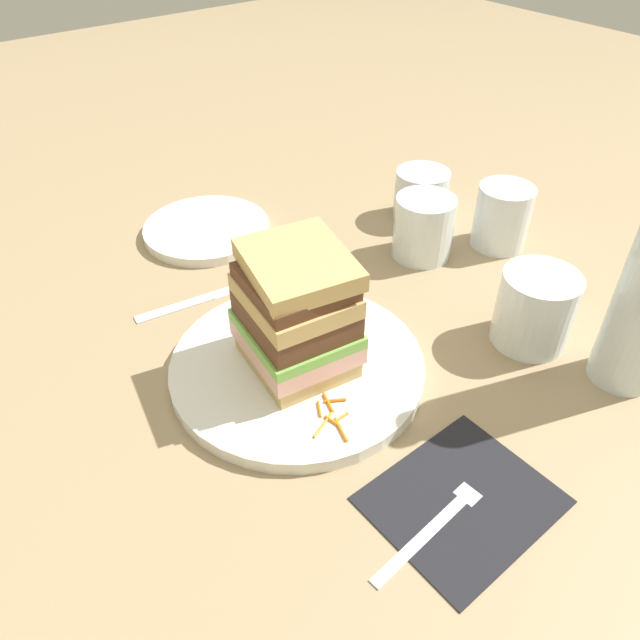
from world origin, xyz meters
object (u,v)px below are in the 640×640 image
at_px(empty_tumbler_2, 421,195).
at_px(side_plate, 207,229).
at_px(main_plate, 297,366).
at_px(sandwich, 296,314).
at_px(empty_tumbler_0, 502,217).
at_px(knife, 211,296).
at_px(empty_tumbler_1, 423,227).
at_px(napkin_dark, 462,500).
at_px(fork, 446,513).
at_px(juice_glass, 533,313).

distance_m(empty_tumbler_2, side_plate, 0.31).
xyz_separation_m(main_plate, sandwich, (-0.00, 0.00, 0.07)).
bearing_deg(empty_tumbler_0, knife, -109.80).
xyz_separation_m(empty_tumbler_0, empty_tumbler_1, (-0.05, -0.10, -0.00)).
xyz_separation_m(empty_tumbler_1, empty_tumbler_2, (-0.07, 0.07, -0.01)).
xyz_separation_m(knife, empty_tumbler_2, (0.01, 0.34, 0.03)).
xyz_separation_m(main_plate, side_plate, (-0.30, 0.06, -0.00)).
xyz_separation_m(empty_tumbler_0, empty_tumbler_2, (-0.12, -0.03, -0.01)).
height_order(sandwich, empty_tumbler_1, sandwich).
distance_m(napkin_dark, fork, 0.02).
distance_m(knife, empty_tumbler_1, 0.29).
height_order(main_plate, fork, main_plate).
distance_m(juice_glass, empty_tumbler_1, 0.20).
distance_m(main_plate, knife, 0.17).
distance_m(napkin_dark, empty_tumbler_0, 0.43).
bearing_deg(side_plate, juice_glass, 22.31).
height_order(juice_glass, empty_tumbler_0, same).
distance_m(fork, knife, 0.39).
relative_size(napkin_dark, empty_tumbler_1, 1.82).
height_order(empty_tumbler_2, side_plate, empty_tumbler_2).
bearing_deg(juice_glass, sandwich, -116.15).
distance_m(sandwich, empty_tumbler_1, 0.28).
bearing_deg(knife, empty_tumbler_2, 87.58).
xyz_separation_m(sandwich, empty_tumbler_1, (-0.08, 0.26, -0.04)).
relative_size(empty_tumbler_2, side_plate, 0.44).
relative_size(fork, side_plate, 0.95).
bearing_deg(sandwich, knife, -177.25).
bearing_deg(juice_glass, fork, -66.96).
xyz_separation_m(sandwich, knife, (-0.17, -0.01, -0.08)).
xyz_separation_m(empty_tumbler_0, side_plate, (-0.27, -0.30, -0.04)).
relative_size(fork, juice_glass, 1.95).
bearing_deg(napkin_dark, knife, -176.16).
bearing_deg(fork, juice_glass, 113.04).
relative_size(fork, empty_tumbler_0, 1.96).
bearing_deg(knife, empty_tumbler_0, 70.20).
xyz_separation_m(fork, empty_tumbler_2, (-0.37, 0.34, 0.03)).
height_order(empty_tumbler_1, empty_tumbler_2, empty_tumbler_1).
bearing_deg(main_plate, empty_tumbler_1, 107.32).
relative_size(napkin_dark, empty_tumbler_0, 1.76).
distance_m(juice_glass, empty_tumbler_0, 0.20).
bearing_deg(napkin_dark, main_plate, -175.10).
bearing_deg(fork, side_plate, 172.67).
relative_size(sandwich, empty_tumbler_1, 1.58).
bearing_deg(knife, side_plate, 152.19).
xyz_separation_m(juice_glass, empty_tumbler_2, (-0.27, 0.10, -0.00)).
bearing_deg(empty_tumbler_1, main_plate, -72.68).
relative_size(napkin_dark, juice_glass, 1.76).
height_order(fork, juice_glass, juice_glass).
relative_size(main_plate, fork, 1.59).
bearing_deg(juice_glass, empty_tumbler_1, 171.57).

